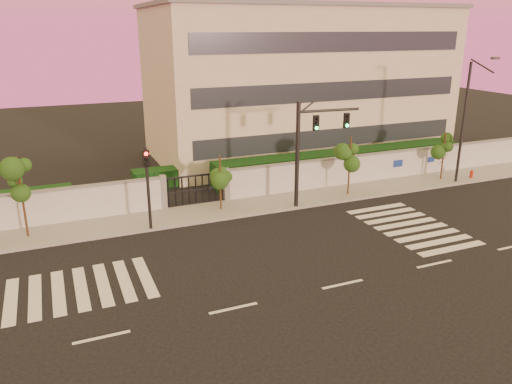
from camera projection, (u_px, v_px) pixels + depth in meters
ground at (343, 284)px, 21.42m from camera, size 120.00×120.00×0.00m
sidewalk at (250, 206)px, 30.59m from camera, size 60.00×3.00×0.15m
perimeter_wall at (243, 184)px, 31.62m from camera, size 60.00×0.36×2.20m
hedge_row at (243, 174)px, 34.49m from camera, size 41.00×4.25×1.80m
institutional_building at (298, 81)px, 42.04m from camera, size 24.40×12.40×12.25m
road_markings at (273, 255)px, 24.12m from camera, size 57.00×7.62×0.02m
street_tree_c at (20, 179)px, 25.05m from camera, size 1.46×1.16×4.43m
street_tree_d at (220, 170)px, 29.19m from camera, size 1.30×1.03×3.46m
street_tree_e at (350, 153)px, 31.70m from camera, size 1.34×1.07×3.96m
street_tree_f at (445, 145)px, 35.09m from camera, size 1.30×1.03×3.53m
traffic_signal_main at (310, 141)px, 29.43m from camera, size 4.10×0.50×6.48m
traffic_signal_secondary at (147, 179)px, 26.11m from camera, size 0.36×0.35×4.67m
streetlight_east at (466, 117)px, 33.66m from camera, size 0.52×2.11×8.76m
fire_hydrant at (471, 175)px, 36.05m from camera, size 0.27×0.27×0.71m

